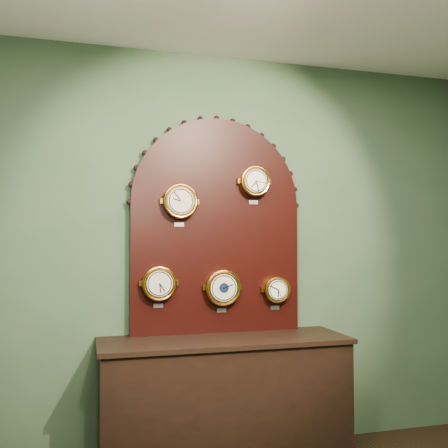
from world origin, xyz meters
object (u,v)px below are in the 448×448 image
object	(u,v)px
roman_clock	(180,201)
tide_clock	(276,290)
shop_counter	(225,404)
display_board	(216,218)
arabic_clock	(255,181)
barometer	(223,288)
hygrometer	(159,283)

from	to	relation	value
roman_clock	tide_clock	size ratio (longest dim) A/B	1.20
shop_counter	tide_clock	xyz separation A→B (m)	(0.42, 0.15, 0.72)
display_board	arabic_clock	distance (m)	0.38
display_board	barometer	bearing A→B (deg)	-67.25
roman_clock	tide_clock	xyz separation A→B (m)	(0.70, 0.00, -0.61)
hygrometer	display_board	bearing A→B (deg)	9.19
display_board	barometer	world-z (taller)	display_board
hygrometer	shop_counter	bearing A→B (deg)	-20.39
arabic_clock	tide_clock	distance (m)	0.78
arabic_clock	display_board	bearing A→B (deg)	165.82
hygrometer	barometer	xyz separation A→B (m)	(0.44, -0.00, -0.04)
hygrometer	barometer	size ratio (longest dim) A/B	0.94
shop_counter	display_board	world-z (taller)	display_board
roman_clock	arabic_clock	distance (m)	0.56
display_board	roman_clock	bearing A→B (deg)	-166.16
display_board	tide_clock	bearing A→B (deg)	-8.80
barometer	tide_clock	xyz separation A→B (m)	(0.40, 0.00, -0.02)
arabic_clock	tide_clock	xyz separation A→B (m)	(0.16, 0.00, -0.77)
barometer	tide_clock	size ratio (longest dim) A/B	1.25
roman_clock	barometer	bearing A→B (deg)	-0.07
arabic_clock	barometer	bearing A→B (deg)	-179.77
display_board	hygrometer	bearing A→B (deg)	-170.81
shop_counter	hygrometer	size ratio (longest dim) A/B	5.65
display_board	tide_clock	xyz separation A→B (m)	(0.42, -0.07, -0.50)
display_board	barometer	size ratio (longest dim) A/B	5.10
arabic_clock	barometer	size ratio (longest dim) A/B	0.89
roman_clock	hygrometer	distance (m)	0.57
display_board	hygrometer	distance (m)	0.61
hygrometer	barometer	bearing A→B (deg)	-0.07
tide_clock	display_board	bearing A→B (deg)	171.20
hygrometer	roman_clock	bearing A→B (deg)	-0.06
display_board	shop_counter	bearing A→B (deg)	-90.00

